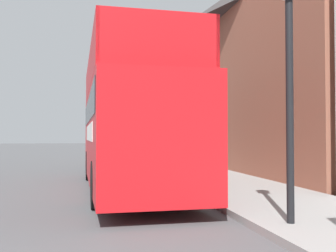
{
  "coord_description": "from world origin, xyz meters",
  "views": [
    {
      "loc": [
        2.89,
        -2.68,
        1.63
      ],
      "look_at": [
        5.22,
        9.09,
        1.95
      ],
      "focal_mm": 42.0,
      "sensor_mm": 36.0,
      "label": 1
    }
  ],
  "objects_px": {
    "tour_bus": "(129,129)",
    "lamp_post_third": "(151,107)",
    "parked_car_ahead_of_bus": "(122,155)",
    "lamp_post_nearest": "(289,40)",
    "lamp_post_second": "(178,95)"
  },
  "relations": [
    {
      "from": "tour_bus",
      "to": "lamp_post_nearest",
      "type": "height_order",
      "value": "lamp_post_nearest"
    },
    {
      "from": "parked_car_ahead_of_bus",
      "to": "lamp_post_second",
      "type": "xyz_separation_m",
      "value": [
        1.62,
        -5.8,
        2.52
      ]
    },
    {
      "from": "lamp_post_second",
      "to": "lamp_post_nearest",
      "type": "bearing_deg",
      "value": -89.01
    },
    {
      "from": "tour_bus",
      "to": "lamp_post_third",
      "type": "relative_size",
      "value": 2.16
    },
    {
      "from": "tour_bus",
      "to": "parked_car_ahead_of_bus",
      "type": "height_order",
      "value": "tour_bus"
    },
    {
      "from": "tour_bus",
      "to": "lamp_post_nearest",
      "type": "bearing_deg",
      "value": -70.67
    },
    {
      "from": "tour_bus",
      "to": "lamp_post_second",
      "type": "bearing_deg",
      "value": 46.23
    },
    {
      "from": "parked_car_ahead_of_bus",
      "to": "lamp_post_nearest",
      "type": "height_order",
      "value": "lamp_post_nearest"
    },
    {
      "from": "parked_car_ahead_of_bus",
      "to": "lamp_post_third",
      "type": "distance_m",
      "value": 3.96
    },
    {
      "from": "tour_bus",
      "to": "lamp_post_nearest",
      "type": "distance_m",
      "value": 6.36
    },
    {
      "from": "tour_bus",
      "to": "lamp_post_nearest",
      "type": "relative_size",
      "value": 2.19
    },
    {
      "from": "parked_car_ahead_of_bus",
      "to": "lamp_post_second",
      "type": "distance_m",
      "value": 6.53
    },
    {
      "from": "lamp_post_third",
      "to": "parked_car_ahead_of_bus",
      "type": "bearing_deg",
      "value": -128.29
    },
    {
      "from": "tour_bus",
      "to": "lamp_post_second",
      "type": "relative_size",
      "value": 2.28
    },
    {
      "from": "tour_bus",
      "to": "lamp_post_third",
      "type": "distance_m",
      "value": 10.74
    }
  ]
}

